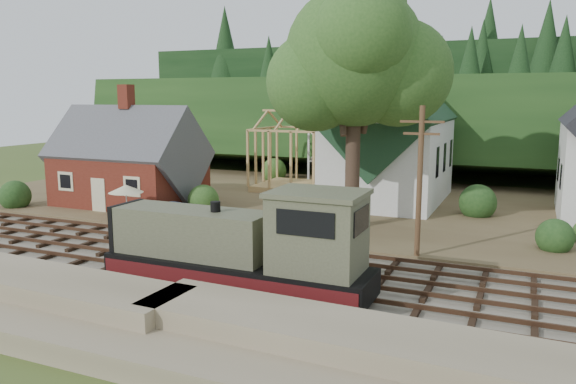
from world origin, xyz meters
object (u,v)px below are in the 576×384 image
at_px(locomotive, 246,250).
at_px(car_blue, 168,210).
at_px(car_green, 88,184).
at_px(patio_set, 126,190).

relative_size(locomotive, car_blue, 3.43).
height_order(car_blue, car_green, car_green).
relative_size(car_green, patio_set, 1.50).
xyz_separation_m(locomotive, car_blue, (-11.43, 10.48, -1.20)).
height_order(locomotive, car_blue, locomotive).
height_order(locomotive, car_green, locomotive).
xyz_separation_m(locomotive, patio_set, (-13.21, 8.50, 0.34)).
distance_m(car_blue, patio_set, 3.07).
bearing_deg(locomotive, car_blue, 137.49).
xyz_separation_m(car_green, patio_set, (11.30, -8.58, 1.50)).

